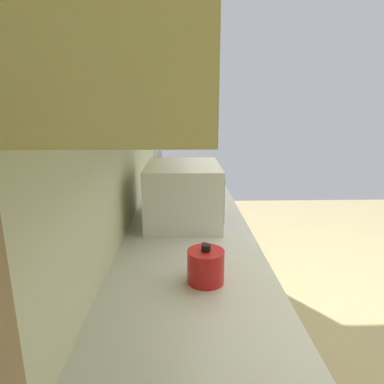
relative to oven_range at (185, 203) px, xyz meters
The scene contains 8 objects.
ground_plane 2.20m from the oven_range, 143.88° to the right, with size 6.90×6.90×0.00m, color tan.
wall_back 2.00m from the oven_range, 167.73° to the left, with size 4.43×0.12×2.79m, color beige.
counter_run 2.12m from the oven_range, behind, with size 3.53×0.67×0.91m.
upper_cabinets 2.53m from the oven_range, behind, with size 2.30×0.34×0.72m.
oven_range is the anchor object (origin of this frame).
microwave 1.97m from the oven_range, behind, with size 0.52×0.41×0.33m.
bowl 0.86m from the oven_range, behind, with size 0.18×0.18×0.06m.
kettle 2.61m from the oven_range, behind, with size 0.19×0.14×0.15m.
Camera 1 is at (-1.91, 1.28, 1.53)m, focal length 30.44 mm.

